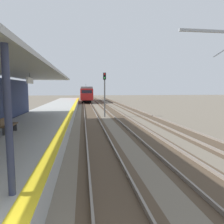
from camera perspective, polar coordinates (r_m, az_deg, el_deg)
station_platform at (r=18.75m, az=-18.61°, el=-2.78°), size 5.00×80.00×0.91m
track_pair_nearest_platform at (r=22.46m, az=-5.57°, el=-2.06°), size 2.34×120.00×0.16m
track_pair_middle at (r=22.85m, az=2.98°, el=-1.90°), size 2.34×120.00×0.16m
track_pair_far_side at (r=23.73m, az=11.07°, el=-1.70°), size 2.34×120.00×0.16m
approaching_train at (r=56.08m, az=-7.09°, el=5.10°), size 2.93×19.60×4.76m
rail_signal_post at (r=24.55m, az=-2.04°, el=6.04°), size 0.32×0.34×5.20m
platform_bench at (r=12.76m, az=-26.51°, el=-3.05°), size 0.45×1.60×0.88m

